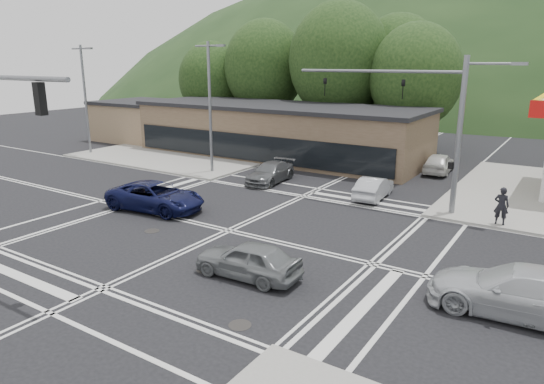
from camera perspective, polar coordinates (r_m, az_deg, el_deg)
The scene contains 20 objects.
ground at distance 22.95m, azimuth -5.12°, elevation -4.55°, with size 120.00×120.00×0.00m, color black.
sidewalk_nw at distance 43.44m, azimuth -8.57°, elevation 4.85°, with size 16.00×16.00×0.15m, color gray.
commercial_row at distance 40.54m, azimuth 0.72°, elevation 7.05°, with size 24.00×8.00×4.00m, color brown.
commercial_nw at distance 50.87m, azimuth -14.85°, elevation 7.98°, with size 8.00×7.00×3.60m, color #846B4F.
hill_north at distance 108.05m, azimuth 26.16°, elevation 9.54°, with size 252.00×126.00×140.00m, color #1E3618.
tree_n_a at distance 49.28m, azimuth -0.86°, elevation 14.48°, with size 8.00×8.00×11.75m.
tree_n_b at distance 45.31m, azimuth 7.88°, elevation 15.11°, with size 9.00×9.00×12.98m.
tree_n_c at distance 42.80m, azimuth 16.53°, elevation 12.91°, with size 7.60×7.60×10.87m.
tree_n_d at distance 52.12m, azimuth -7.11°, elevation 12.98°, with size 6.80×6.80×9.76m.
tree_n_e at distance 47.52m, azimuth 14.48°, elevation 14.00°, with size 8.40×8.40×11.98m.
streetlight_nw at distance 34.03m, azimuth -7.25°, elevation 10.54°, with size 2.50×0.25×9.00m.
streetlight_w at distance 43.94m, azimuth -21.09°, elevation 10.69°, with size 2.50×0.25×9.00m.
signal_mast_ne at distance 26.09m, azimuth 18.64°, elevation 8.56°, with size 11.65×0.30×8.00m.
car_blue_west at distance 26.51m, azimuth -13.54°, elevation -0.51°, with size 2.48×5.39×1.50m, color #0C0F36.
car_grey_center at distance 17.93m, azimuth -2.83°, elevation -7.93°, with size 1.63×4.05×1.38m, color slate.
car_silver_east at distance 17.16m, azimuth 27.22°, elevation -10.40°, with size 2.25×5.53×1.61m, color #B9BCC1.
car_queue_a at distance 28.62m, azimuth 11.86°, elevation 0.51°, with size 1.35×3.87×1.28m, color #B6B9BE.
car_queue_b at distance 36.43m, azimuth 19.06°, elevation 3.24°, with size 1.69×4.20×1.43m, color silver.
car_northbound at distance 31.79m, azimuth -0.20°, elevation 2.31°, with size 1.82×4.49×1.30m, color #535557.
pedestrian at distance 25.48m, azimuth 25.38°, elevation -1.47°, with size 0.67×0.44×1.83m, color black.
Camera 1 is at (13.43, -16.94, 7.72)m, focal length 32.00 mm.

